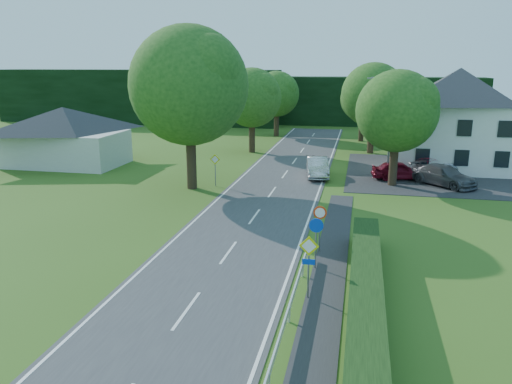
% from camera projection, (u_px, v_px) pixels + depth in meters
% --- Properties ---
extents(road, '(7.00, 80.00, 0.04)m').
position_uv_depth(road, '(261.00, 208.00, 31.85)').
color(road, '#38383B').
rests_on(road, ground).
extents(parking_pad, '(14.00, 16.00, 0.04)m').
position_uv_depth(parking_pad, '(432.00, 173.00, 41.75)').
color(parking_pad, '#28272A').
rests_on(parking_pad, ground).
extents(line_edge_left, '(0.12, 80.00, 0.01)m').
position_uv_depth(line_edge_left, '(212.00, 204.00, 32.50)').
color(line_edge_left, white).
rests_on(line_edge_left, road).
extents(line_edge_right, '(0.12, 80.00, 0.01)m').
position_uv_depth(line_edge_right, '(312.00, 210.00, 31.19)').
color(line_edge_right, white).
rests_on(line_edge_right, road).
extents(line_centre, '(0.12, 80.00, 0.01)m').
position_uv_depth(line_centre, '(261.00, 207.00, 31.85)').
color(line_centre, white).
rests_on(line_centre, road).
extents(tree_main, '(9.40, 9.40, 11.64)m').
position_uv_depth(tree_main, '(190.00, 109.00, 35.39)').
color(tree_main, '#1D4916').
rests_on(tree_main, ground).
extents(tree_left_far, '(7.00, 7.00, 8.58)m').
position_uv_depth(tree_left_far, '(252.00, 111.00, 50.73)').
color(tree_left_far, '#1D4916').
rests_on(tree_left_far, ground).
extents(tree_right_far, '(7.40, 7.40, 9.09)m').
position_uv_depth(tree_right_far, '(373.00, 108.00, 50.14)').
color(tree_right_far, '#1D4916').
rests_on(tree_right_far, ground).
extents(tree_left_back, '(6.60, 6.60, 8.07)m').
position_uv_depth(tree_left_back, '(277.00, 104.00, 62.05)').
color(tree_left_back, '#1D4916').
rests_on(tree_left_back, ground).
extents(tree_right_back, '(6.20, 6.20, 7.56)m').
position_uv_depth(tree_right_back, '(362.00, 109.00, 58.11)').
color(tree_right_back, '#1D4916').
rests_on(tree_right_back, ground).
extents(tree_right_mid, '(7.00, 7.00, 8.58)m').
position_uv_depth(tree_right_mid, '(396.00, 129.00, 36.65)').
color(tree_right_mid, '#1D4916').
rests_on(tree_right_mid, ground).
extents(treeline_left, '(44.00, 6.00, 8.00)m').
position_uv_depth(treeline_left, '(136.00, 97.00, 76.25)').
color(treeline_left, black).
rests_on(treeline_left, ground).
extents(treeline_right, '(30.00, 5.00, 7.00)m').
position_uv_depth(treeline_right, '(377.00, 102.00, 72.93)').
color(treeline_right, black).
rests_on(treeline_right, ground).
extents(bungalow_left, '(11.00, 6.50, 5.20)m').
position_uv_depth(bungalow_left, '(65.00, 135.00, 44.67)').
color(bungalow_left, '#B7B6B2').
rests_on(bungalow_left, ground).
extents(house_white, '(10.60, 8.40, 8.60)m').
position_uv_depth(house_white, '(456.00, 118.00, 43.09)').
color(house_white, white).
rests_on(house_white, ground).
extents(streetlight, '(2.03, 0.18, 8.00)m').
position_uv_depth(streetlight, '(389.00, 123.00, 38.59)').
color(streetlight, slate).
rests_on(streetlight, ground).
extents(sign_priority_right, '(0.78, 0.09, 2.59)m').
position_uv_depth(sign_priority_right, '(309.00, 256.00, 19.16)').
color(sign_priority_right, slate).
rests_on(sign_priority_right, ground).
extents(sign_roundabout, '(0.64, 0.08, 2.37)m').
position_uv_depth(sign_roundabout, '(316.00, 233.00, 22.03)').
color(sign_roundabout, slate).
rests_on(sign_roundabout, ground).
extents(sign_speed_limit, '(0.64, 0.11, 2.37)m').
position_uv_depth(sign_speed_limit, '(320.00, 218.00, 23.90)').
color(sign_speed_limit, slate).
rests_on(sign_speed_limit, ground).
extents(sign_priority_left, '(0.78, 0.09, 2.44)m').
position_uv_depth(sign_priority_left, '(215.00, 164.00, 37.05)').
color(sign_priority_left, slate).
rests_on(sign_priority_left, ground).
extents(moving_car, '(2.30, 4.90, 1.55)m').
position_uv_depth(moving_car, '(317.00, 167.00, 40.27)').
color(moving_car, '#B5B4B9').
rests_on(moving_car, road).
extents(motorcycle, '(0.94, 2.22, 1.14)m').
position_uv_depth(motorcycle, '(311.00, 160.00, 44.18)').
color(motorcycle, black).
rests_on(motorcycle, road).
extents(parked_car_red, '(4.41, 2.37, 1.42)m').
position_uv_depth(parked_car_red, '(399.00, 170.00, 39.41)').
color(parked_car_red, maroon).
rests_on(parked_car_red, parking_pad).
extents(parked_car_grey, '(5.21, 5.05, 1.50)m').
position_uv_depth(parked_car_grey, '(443.00, 175.00, 37.45)').
color(parked_car_grey, '#4C4C51').
rests_on(parked_car_grey, parking_pad).
extents(parked_car_silver_b, '(5.67, 2.77, 1.55)m').
position_uv_depth(parked_car_silver_b, '(470.00, 165.00, 41.21)').
color(parked_car_silver_b, '#AFAFB6').
rests_on(parked_car_silver_b, parking_pad).
extents(parasol, '(2.36, 2.38, 1.68)m').
position_uv_depth(parasol, '(427.00, 168.00, 39.77)').
color(parasol, red).
rests_on(parasol, parking_pad).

